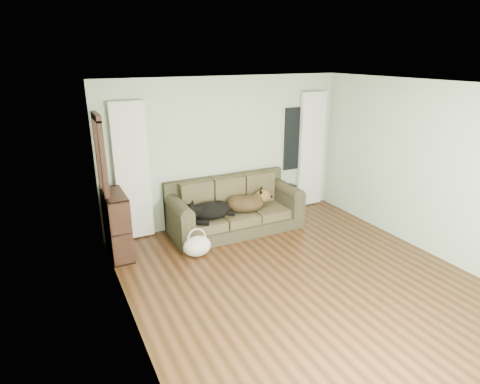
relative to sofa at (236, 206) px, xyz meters
name	(u,v)px	position (x,y,z in m)	size (l,w,h in m)	color
floor	(304,282)	(0.08, -1.97, -0.45)	(5.00, 5.00, 0.00)	#321F0E
ceiling	(316,86)	(0.08, -1.97, 2.15)	(5.00, 5.00, 0.00)	white
wall_back	(227,151)	(0.08, 0.53, 0.85)	(4.50, 0.04, 2.60)	#B6BFB0
wall_left	(129,225)	(-2.17, -1.97, 0.85)	(0.04, 5.00, 2.60)	#B6BFB0
wall_right	(433,170)	(2.33, -1.97, 0.85)	(0.04, 5.00, 2.60)	#B6BFB0
curtain_left	(132,172)	(-1.62, 0.45, 0.70)	(0.55, 0.08, 2.25)	white
curtain_right	(311,150)	(1.88, 0.45, 0.70)	(0.55, 0.08, 2.25)	white
window_pane	(296,139)	(1.53, 0.50, 0.95)	(0.50, 0.03, 1.20)	black
door_casing	(104,189)	(-2.12, 0.08, 0.60)	(0.07, 0.60, 2.10)	black
sofa	(236,206)	(0.00, 0.00, 0.00)	(2.28, 0.98, 0.93)	#2D281F
dog_black_lab	(208,211)	(-0.56, -0.10, 0.03)	(0.67, 0.47, 0.28)	black
dog_shepherd	(247,203)	(0.20, -0.05, 0.04)	(0.69, 0.48, 0.30)	black
tv_remote	(293,185)	(1.05, -0.18, 0.28)	(0.05, 0.17, 0.02)	black
tote_bag	(197,246)	(-0.95, -0.60, -0.29)	(0.44, 0.34, 0.32)	silver
bookshelf	(117,225)	(-2.01, -0.03, 0.05)	(0.30, 0.80, 1.00)	black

